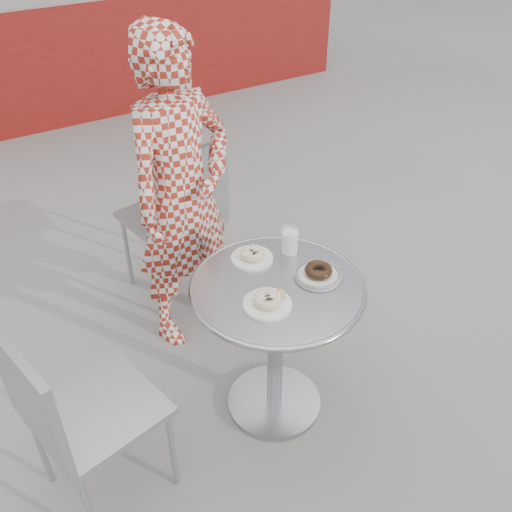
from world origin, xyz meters
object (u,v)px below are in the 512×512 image
plate_far (252,256)px  milk_cup (290,241)px  chair_far (175,247)px  plate_checker (318,273)px  bistro_table (276,318)px  seated_person (182,196)px  chair_left (101,442)px  plate_near (268,301)px

plate_far → milk_cup: size_ratio=1.47×
chair_far → plate_checker: size_ratio=4.89×
bistro_table → seated_person: 0.74m
seated_person → plate_far: (0.07, -0.49, -0.06)m
chair_far → chair_left: size_ratio=1.05×
plate_far → plate_checker: 0.28m
seated_person → plate_checker: (0.24, -0.73, -0.06)m
chair_far → seated_person: (-0.06, -0.30, 0.49)m
bistro_table → chair_left: 0.81m
seated_person → bistro_table: bearing=-101.3°
bistro_table → plate_near: size_ratio=3.84×
plate_near → plate_checker: size_ratio=0.96×
plate_checker → milk_cup: milk_cup is taller
chair_far → plate_near: (-0.09, -1.07, 0.43)m
chair_left → plate_checker: bearing=-104.7°
chair_far → chair_left: bearing=42.7°
chair_far → milk_cup: chair_far is taller
plate_near → plate_far: bearing=70.4°
bistro_table → plate_near: (-0.09, -0.08, 0.19)m
bistro_table → plate_checker: 0.25m
chair_far → bistro_table: bearing=81.0°
chair_left → plate_near: bearing=-109.2°
chair_left → plate_checker: chair_left is taller
chair_far → seated_person: bearing=68.9°
chair_far → milk_cup: bearing=92.2°
bistro_table → plate_checker: (0.17, -0.04, 0.19)m
chair_left → milk_cup: chair_left is taller
plate_checker → milk_cup: size_ratio=1.62×
chair_far → plate_checker: chair_far is taller
chair_left → chair_far: bearing=-50.0°
milk_cup → plate_near: bearing=-137.3°
plate_far → seated_person: bearing=98.5°
chair_far → plate_checker: (0.17, -1.03, 0.43)m
chair_far → plate_far: 0.90m
plate_far → plate_near: size_ratio=0.94×
plate_far → plate_checker: bearing=-55.2°
plate_near → chair_far: bearing=85.4°
bistro_table → plate_checker: bearing=-12.1°
plate_near → plate_checker: same height
bistro_table → plate_far: plate_far is taller
seated_person → chair_left: bearing=-152.8°
chair_left → bistro_table: bearing=-102.7°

